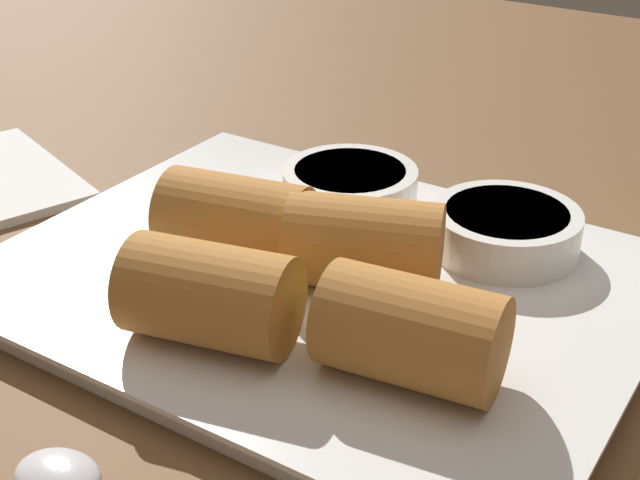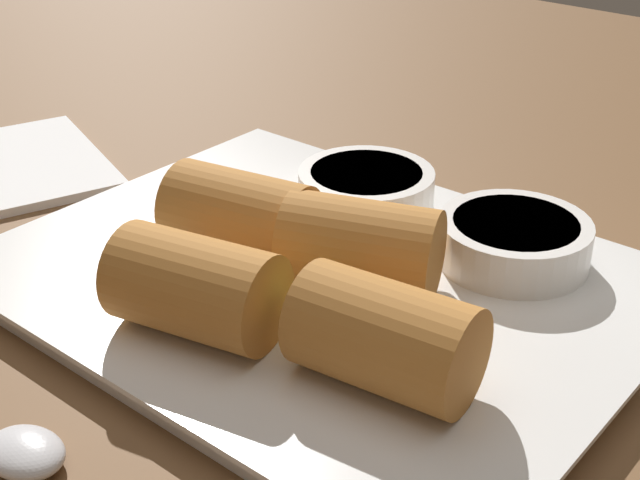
% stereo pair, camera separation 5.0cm
% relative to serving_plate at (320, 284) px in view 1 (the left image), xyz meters
% --- Properties ---
extents(table_surface, '(1.80, 1.40, 0.02)m').
position_rel_serving_plate_xyz_m(table_surface, '(-0.01, -0.02, -0.02)').
color(table_surface, brown).
rests_on(table_surface, ground).
extents(serving_plate, '(0.34, 0.26, 0.01)m').
position_rel_serving_plate_xyz_m(serving_plate, '(0.00, 0.00, 0.00)').
color(serving_plate, white).
rests_on(serving_plate, table_surface).
extents(roll_front_left, '(0.09, 0.06, 0.05)m').
position_rel_serving_plate_xyz_m(roll_front_left, '(-0.05, -0.01, 0.03)').
color(roll_front_left, '#B77533').
rests_on(roll_front_left, serving_plate).
extents(roll_front_right, '(0.09, 0.06, 0.05)m').
position_rel_serving_plate_xyz_m(roll_front_right, '(0.08, -0.06, 0.03)').
color(roll_front_right, '#B77533').
rests_on(roll_front_right, serving_plate).
extents(roll_back_left, '(0.09, 0.07, 0.05)m').
position_rel_serving_plate_xyz_m(roll_back_left, '(0.02, -0.00, 0.03)').
color(roll_back_left, '#B77533').
rests_on(roll_back_left, serving_plate).
extents(roll_back_right, '(0.09, 0.06, 0.05)m').
position_rel_serving_plate_xyz_m(roll_back_right, '(-0.01, -0.08, 0.03)').
color(roll_back_right, '#B77533').
rests_on(roll_back_right, serving_plate).
extents(dipping_bowl_near, '(0.08, 0.08, 0.02)m').
position_rel_serving_plate_xyz_m(dipping_bowl_near, '(-0.03, 0.08, 0.02)').
color(dipping_bowl_near, white).
rests_on(dipping_bowl_near, serving_plate).
extents(dipping_bowl_far, '(0.08, 0.08, 0.02)m').
position_rel_serving_plate_xyz_m(dipping_bowl_far, '(0.07, 0.07, 0.02)').
color(dipping_bowl_far, white).
rests_on(dipping_bowl_far, serving_plate).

